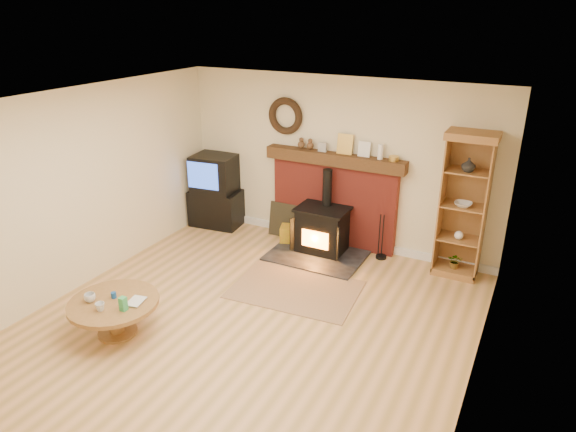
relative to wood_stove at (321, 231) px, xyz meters
The scene contains 11 objects.
ground 2.30m from the wood_stove, 89.52° to the right, with size 5.50×5.50×0.00m, color #A78145.
room_shell 2.57m from the wood_stove, 89.97° to the right, with size 5.02×5.52×2.61m.
chimney_breast 0.60m from the wood_stove, 87.10° to the left, with size 2.20×0.22×1.78m.
wood_stove is the anchor object (origin of this frame).
area_rug 1.25m from the wood_stove, 82.48° to the right, with size 1.65×1.13×0.01m, color brown.
tv_unit 2.07m from the wood_stove, behind, with size 0.90×0.67×1.23m.
curio_cabinet 2.09m from the wood_stove, ahead, with size 0.65×0.47×2.03m.
firelog_box 0.57m from the wood_stove, 166.18° to the left, with size 0.44×0.27×0.27m, color #B1C111.
leaning_painting 0.86m from the wood_stove, 161.15° to the left, with size 0.47×0.03×0.56m, color black.
fire_tools 0.94m from the wood_stove, 14.50° to the left, with size 0.16×0.16×0.70m.
coffee_table 3.26m from the wood_stove, 112.18° to the right, with size 1.01×1.01×0.59m.
Camera 1 is at (2.79, -4.27, 3.51)m, focal length 32.00 mm.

